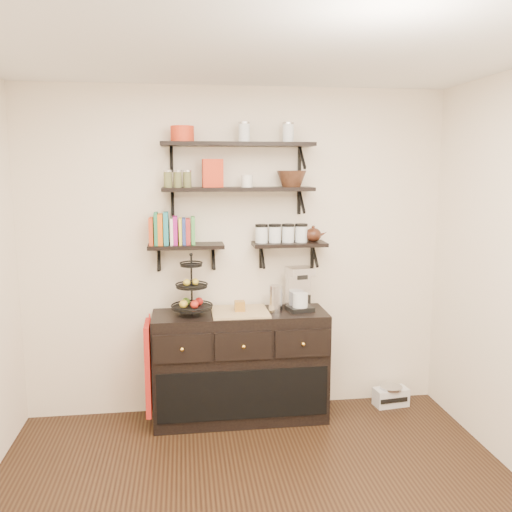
# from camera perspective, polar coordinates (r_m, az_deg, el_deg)

# --- Properties ---
(ceiling) EXTENTS (3.50, 3.50, 0.02)m
(ceiling) POSITION_cam_1_polar(r_m,az_deg,el_deg) (2.80, 1.65, 22.69)
(ceiling) COLOR white
(ceiling) RESTS_ON back_wall
(back_wall) EXTENTS (3.50, 0.02, 2.70)m
(back_wall) POSITION_cam_1_polar(r_m,az_deg,el_deg) (4.52, -2.03, 0.31)
(back_wall) COLOR white
(back_wall) RESTS_ON ground
(shelf_top) EXTENTS (1.20, 0.27, 0.23)m
(shelf_top) POSITION_cam_1_polar(r_m,az_deg,el_deg) (4.33, -1.92, 11.64)
(shelf_top) COLOR black
(shelf_top) RESTS_ON back_wall
(shelf_mid) EXTENTS (1.20, 0.27, 0.23)m
(shelf_mid) POSITION_cam_1_polar(r_m,az_deg,el_deg) (4.33, -1.89, 7.01)
(shelf_mid) COLOR black
(shelf_mid) RESTS_ON back_wall
(shelf_low_left) EXTENTS (0.60, 0.25, 0.23)m
(shelf_low_left) POSITION_cam_1_polar(r_m,az_deg,el_deg) (4.37, -7.37, 0.97)
(shelf_low_left) COLOR black
(shelf_low_left) RESTS_ON back_wall
(shelf_low_right) EXTENTS (0.60, 0.25, 0.23)m
(shelf_low_right) POSITION_cam_1_polar(r_m,az_deg,el_deg) (4.45, 3.51, 1.18)
(shelf_low_right) COLOR black
(shelf_low_right) RESTS_ON back_wall
(cookbooks) EXTENTS (0.36, 0.15, 0.26)m
(cookbooks) POSITION_cam_1_polar(r_m,az_deg,el_deg) (4.35, -8.57, 2.72)
(cookbooks) COLOR #BF411B
(cookbooks) RESTS_ON shelf_low_left
(glass_canisters) EXTENTS (0.43, 0.10, 0.13)m
(glass_canisters) POSITION_cam_1_polar(r_m,az_deg,el_deg) (4.42, 2.70, 2.28)
(glass_canisters) COLOR silver
(glass_canisters) RESTS_ON shelf_low_right
(sideboard) EXTENTS (1.40, 0.50, 0.92)m
(sideboard) POSITION_cam_1_polar(r_m,az_deg,el_deg) (4.52, -1.67, -11.47)
(sideboard) COLOR black
(sideboard) RESTS_ON floor
(fruit_stand) EXTENTS (0.32, 0.32, 0.47)m
(fruit_stand) POSITION_cam_1_polar(r_m,az_deg,el_deg) (4.32, -6.74, -4.02)
(fruit_stand) COLOR black
(fruit_stand) RESTS_ON sideboard
(candle) EXTENTS (0.08, 0.08, 0.08)m
(candle) POSITION_cam_1_polar(r_m,az_deg,el_deg) (4.37, -1.73, -5.28)
(candle) COLOR #956422
(candle) RESTS_ON sideboard
(coffee_maker) EXTENTS (0.23, 0.22, 0.36)m
(coffee_maker) POSITION_cam_1_polar(r_m,az_deg,el_deg) (4.44, 4.57, -3.53)
(coffee_maker) COLOR black
(coffee_maker) RESTS_ON sideboard
(thermal_carafe) EXTENTS (0.11, 0.11, 0.22)m
(thermal_carafe) POSITION_cam_1_polar(r_m,az_deg,el_deg) (4.37, 2.08, -4.53)
(thermal_carafe) COLOR silver
(thermal_carafe) RESTS_ON sideboard
(apron) EXTENTS (0.04, 0.31, 0.72)m
(apron) POSITION_cam_1_polar(r_m,az_deg,el_deg) (4.39, -11.24, -11.42)
(apron) COLOR #A41115
(apron) RESTS_ON sideboard
(radio) EXTENTS (0.31, 0.22, 0.17)m
(radio) POSITION_cam_1_polar(r_m,az_deg,el_deg) (5.01, 14.01, -14.10)
(radio) COLOR silver
(radio) RESTS_ON floor
(recipe_box) EXTENTS (0.17, 0.08, 0.22)m
(recipe_box) POSITION_cam_1_polar(r_m,az_deg,el_deg) (4.31, -4.58, 8.68)
(recipe_box) COLOR red
(recipe_box) RESTS_ON shelf_mid
(walnut_bowl) EXTENTS (0.24, 0.24, 0.13)m
(walnut_bowl) POSITION_cam_1_polar(r_m,az_deg,el_deg) (4.39, 3.75, 8.11)
(walnut_bowl) COLOR black
(walnut_bowl) RESTS_ON shelf_mid
(ramekins) EXTENTS (0.09, 0.09, 0.10)m
(ramekins) POSITION_cam_1_polar(r_m,az_deg,el_deg) (4.34, -0.95, 7.89)
(ramekins) COLOR white
(ramekins) RESTS_ON shelf_mid
(teapot) EXTENTS (0.20, 0.17, 0.14)m
(teapot) POSITION_cam_1_polar(r_m,az_deg,el_deg) (4.48, 6.04, 2.36)
(teapot) COLOR #371A10
(teapot) RESTS_ON shelf_low_right
(red_pot) EXTENTS (0.18, 0.18, 0.12)m
(red_pot) POSITION_cam_1_polar(r_m,az_deg,el_deg) (4.31, -7.77, 12.62)
(red_pot) COLOR red
(red_pot) RESTS_ON shelf_top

